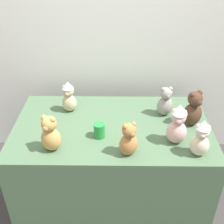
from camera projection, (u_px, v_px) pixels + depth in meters
name	position (u px, v px, depth m)	size (l,w,h in m)	color
ground_plane	(112.00, 212.00, 2.37)	(10.00, 10.00, 0.00)	#3D3838
wall_back	(113.00, 22.00, 2.45)	(7.00, 0.08, 2.60)	white
display_table	(112.00, 160.00, 2.39)	(1.50, 0.89, 0.71)	#4C6B4C
teddy_bear_caramel	(129.00, 140.00, 1.85)	(0.16, 0.16, 0.25)	#B27A42
teddy_bear_ash	(165.00, 102.00, 2.25)	(0.15, 0.13, 0.25)	gray
teddy_bear_blush	(177.00, 125.00, 1.94)	(0.16, 0.14, 0.31)	beige
teddy_bear_cocoa	(193.00, 109.00, 2.13)	(0.19, 0.18, 0.29)	#4C3323
teddy_bear_sand	(69.00, 97.00, 2.30)	(0.14, 0.12, 0.27)	#CCB78E
teddy_bear_honey	(50.00, 134.00, 1.89)	(0.17, 0.16, 0.27)	tan
teddy_bear_cream	(201.00, 138.00, 1.84)	(0.14, 0.13, 0.27)	beige
party_cup_green	(99.00, 130.00, 2.04)	(0.08, 0.08, 0.11)	#238C3D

